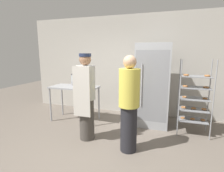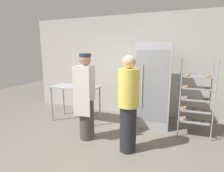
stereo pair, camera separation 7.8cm
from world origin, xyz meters
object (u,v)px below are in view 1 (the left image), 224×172
(donut_box, at_px, (84,85))
(person_baker, at_px, (86,96))
(blender_pitcher, at_px, (73,80))
(baking_rack, at_px, (194,98))
(refrigerator, at_px, (153,85))
(person_customer, at_px, (129,104))

(donut_box, relative_size, person_baker, 0.16)
(donut_box, bearing_deg, blender_pitcher, 155.73)
(blender_pitcher, bearing_deg, baking_rack, -1.17)
(person_baker, bearing_deg, refrigerator, 44.78)
(blender_pitcher, xyz_separation_m, person_baker, (0.89, -1.00, -0.13))
(blender_pitcher, bearing_deg, person_baker, -48.60)
(blender_pitcher, bearing_deg, donut_box, -24.27)
(person_baker, relative_size, person_customer, 1.02)
(person_customer, bearing_deg, blender_pitcher, 146.95)
(refrigerator, distance_m, person_baker, 1.68)
(blender_pitcher, distance_m, person_baker, 1.35)
(person_baker, bearing_deg, baking_rack, 24.14)
(refrigerator, bearing_deg, donut_box, -167.53)
(baking_rack, distance_m, person_customer, 1.63)
(refrigerator, relative_size, donut_box, 7.24)
(refrigerator, height_order, donut_box, refrigerator)
(blender_pitcher, bearing_deg, person_customer, -33.05)
(refrigerator, bearing_deg, blender_pitcher, -175.10)
(refrigerator, distance_m, baking_rack, 0.96)
(baking_rack, bearing_deg, refrigerator, 165.33)
(baking_rack, height_order, person_baker, person_baker)
(person_baker, bearing_deg, person_customer, -10.49)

